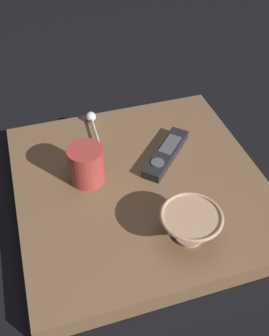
% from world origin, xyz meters
% --- Properties ---
extents(ground_plane, '(6.00, 6.00, 0.00)m').
position_xyz_m(ground_plane, '(0.00, 0.00, 0.00)').
color(ground_plane, black).
extents(table, '(0.60, 0.61, 0.05)m').
position_xyz_m(table, '(0.00, 0.00, 0.02)').
color(table, brown).
rests_on(table, ground).
extents(cereal_bowl, '(0.13, 0.13, 0.07)m').
position_xyz_m(cereal_bowl, '(-0.05, 0.19, 0.09)').
color(cereal_bowl, tan).
rests_on(cereal_bowl, table).
extents(coffee_mug, '(0.09, 0.09, 0.09)m').
position_xyz_m(coffee_mug, '(0.12, -0.04, 0.10)').
color(coffee_mug, '#A53833').
rests_on(coffee_mug, table).
extents(teaspoon, '(0.03, 0.14, 0.03)m').
position_xyz_m(teaspoon, '(0.06, -0.26, 0.06)').
color(teaspoon, silver).
rests_on(teaspoon, table).
extents(tv_remote_near, '(0.17, 0.18, 0.03)m').
position_xyz_m(tv_remote_near, '(-0.09, -0.06, 0.06)').
color(tv_remote_near, black).
rests_on(tv_remote_near, table).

